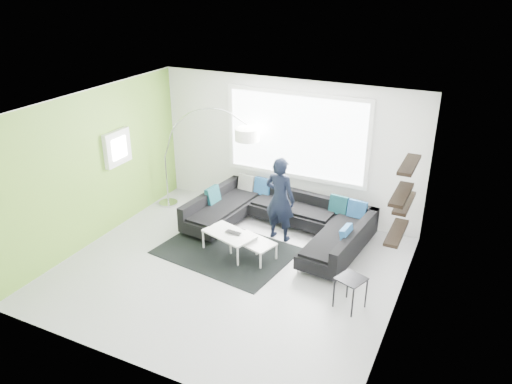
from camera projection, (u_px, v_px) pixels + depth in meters
ground at (229, 270)px, 8.50m from camera, size 5.50×5.50×0.00m
room_shell at (235, 167)px, 7.91m from camera, size 5.54×5.04×2.82m
sectional_sofa at (278, 222)px, 9.44m from camera, size 3.43×2.32×0.70m
rug at (226, 251)px, 9.06m from camera, size 2.51×1.96×0.01m
coffee_table at (241, 245)px, 8.87m from camera, size 1.34×1.00×0.39m
arc_lamp at (165, 156)px, 10.42m from camera, size 2.14×0.92×2.22m
side_table at (350, 293)px, 7.45m from camera, size 0.49×0.49×0.52m
person at (280, 199)px, 9.18m from camera, size 0.67×0.51×1.63m
laptop at (232, 234)px, 8.82m from camera, size 0.33×0.24×0.02m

